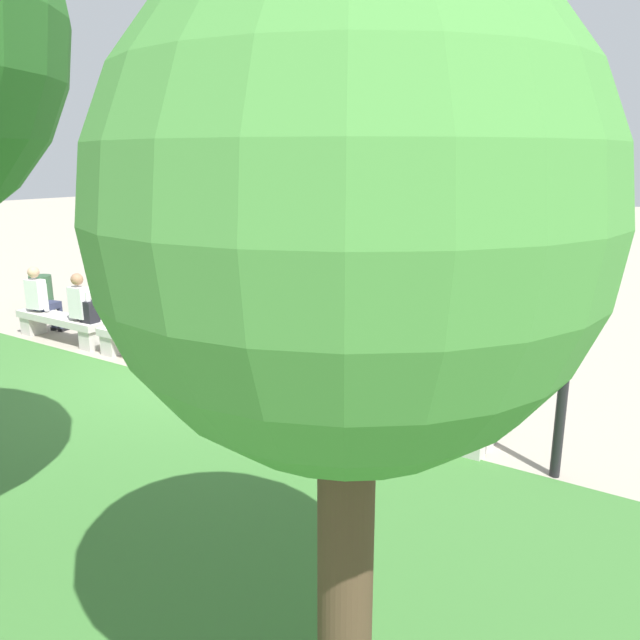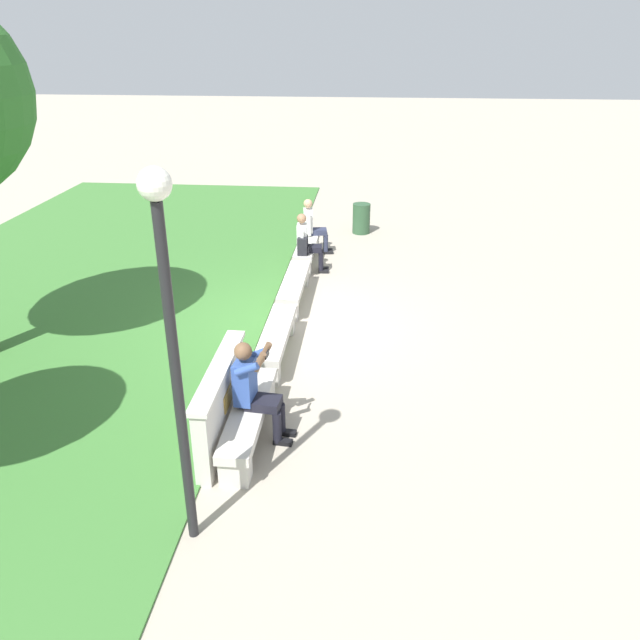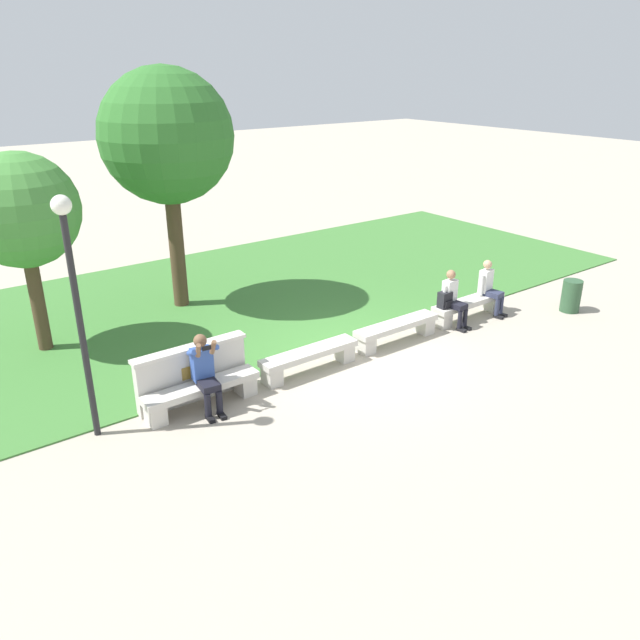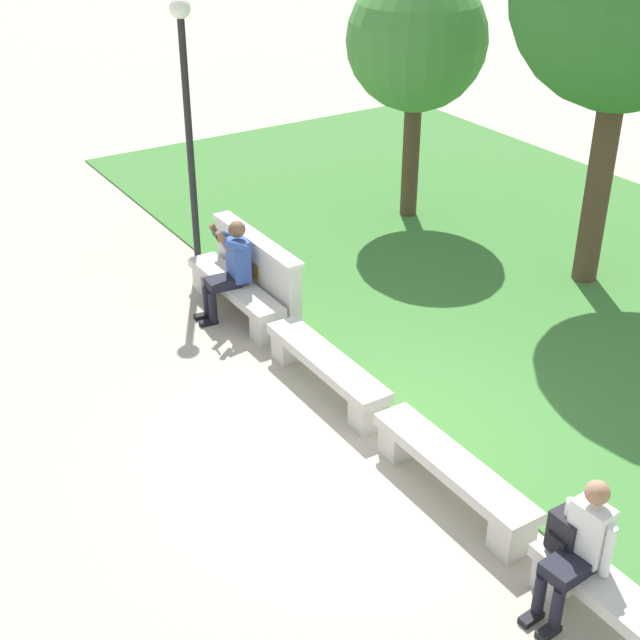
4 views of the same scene
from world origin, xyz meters
The scene contains 13 objects.
ground_plane centered at (0.00, 0.00, 0.00)m, with size 80.00×80.00×0.00m, color #A89E8C.
bench_main centered at (-3.33, 0.00, 0.30)m, with size 2.03×0.40×0.45m.
bench_near centered at (-1.11, 0.00, 0.30)m, with size 2.03×0.40×0.45m.
bench_mid centered at (1.11, 0.00, 0.30)m, with size 2.03×0.40×0.45m.
bench_far centered at (3.33, 0.00, 0.30)m, with size 2.03×0.40×0.45m.
backrest_wall_with_plaque centered at (-3.33, 0.34, 0.52)m, with size 2.03×0.24×1.01m.
person_photographer centered at (-3.28, -0.08, 0.74)m, with size 0.50×0.75×1.32m.
person_distant centered at (2.70, -0.07, 0.67)m, with size 0.48×0.69×1.26m.
person_companion centered at (3.92, -0.07, 0.67)m, with size 0.48×0.71×1.26m.
backpack centered at (2.52, -0.01, 0.63)m, with size 0.28×0.24×0.43m.
tree_behind_wall centered at (-4.82, 4.00, 2.82)m, with size 2.16×2.16×3.93m.
trash_bin centered at (5.58, -1.13, 0.38)m, with size 0.44×0.44×0.75m, color #2D5133.
lamp_post centered at (-5.02, 0.25, 2.47)m, with size 0.28×0.28×3.76m.
Camera 1 is at (-6.16, 6.27, 3.08)m, focal length 35.00 mm.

